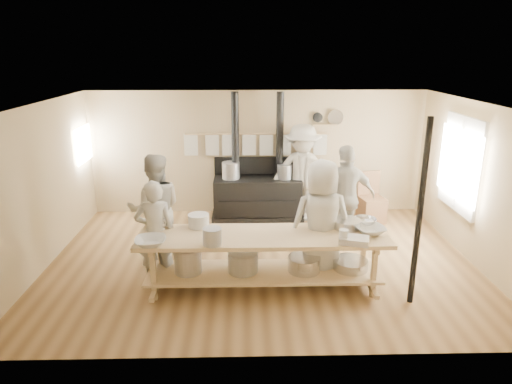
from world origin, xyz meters
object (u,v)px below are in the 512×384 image
stove (257,193)px  cook_center (321,222)px  cook_far_left (155,233)px  cook_right (345,198)px  prep_table (263,256)px  cook_by_window (302,173)px  cook_left (155,210)px  roasting_pan (354,240)px  chair (371,207)px

stove → cook_center: size_ratio=1.38×
stove → cook_far_left: bearing=-119.6°
cook_center → cook_right: 1.34m
prep_table → cook_by_window: size_ratio=1.81×
cook_center → prep_table: bearing=10.5°
cook_by_window → prep_table: bearing=-99.9°
stove → cook_left: bearing=-129.1°
prep_table → cook_left: (-1.70, 0.92, 0.40)m
roasting_pan → cook_by_window: bearing=96.1°
cook_by_window → chair: 1.60m
stove → cook_far_left: stove is taller
cook_by_window → chair: (1.43, -0.14, -0.70)m
chair → cook_by_window: bearing=163.8°
cook_center → chair: cook_center is taller
prep_table → cook_center: (0.88, 0.26, 0.42)m
stove → roasting_pan: 3.59m
stove → cook_right: size_ratio=1.40×
prep_table → cook_center: cook_center is taller
cook_by_window → roasting_pan: bearing=-76.3°
cook_by_window → cook_far_left: bearing=-125.8°
chair → cook_right: bearing=-134.2°
cook_right → cook_center: bearing=51.7°
cook_by_window → roasting_pan: 3.20m
stove → cook_left: stove is taller
cook_left → cook_by_window: size_ratio=0.92×
cook_by_window → chair: bearing=2.1°
cook_far_left → roasting_pan: size_ratio=4.06×
cook_center → cook_right: cook_center is taller
roasting_pan → cook_left: bearing=157.0°
cook_center → cook_right: (0.62, 1.19, -0.02)m
chair → prep_table: bearing=-141.4°
cook_right → roasting_pan: cook_right is taller
cook_far_left → cook_right: bearing=-168.1°
cook_left → cook_center: 2.67m
prep_table → cook_far_left: 1.63m
cook_right → cook_by_window: 1.53m
cook_center → cook_right: bearing=-123.3°
cook_far_left → prep_table: bearing=162.3°
stove → cook_by_window: bearing=-10.5°
chair → cook_center: bearing=-131.4°
stove → chair: size_ratio=2.56×
stove → cook_right: bearing=-46.4°
cook_left → roasting_pan: 3.20m
cook_far_left → chair: 4.67m
cook_left → stove: bearing=-139.8°
cook_left → cook_by_window: (2.61, 1.93, 0.08)m
roasting_pan → stove: bearing=110.3°
cook_right → roasting_pan: (-0.26, -1.78, -0.03)m
cook_left → prep_table: bearing=141.0°
cook_right → cook_by_window: (-0.60, 1.40, 0.07)m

